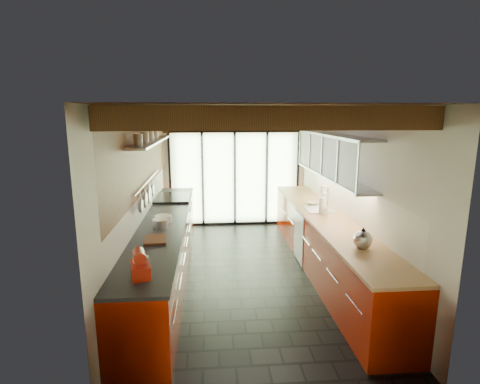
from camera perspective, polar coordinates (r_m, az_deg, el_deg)
The scene contains 18 objects.
ground at distance 6.18m, azimuth 0.97°, elevation -12.19°, with size 5.50×5.50×0.00m, color black.
room_shell at distance 5.71m, azimuth 1.03°, elevation 3.15°, with size 5.50×5.50×5.50m.
ceiling_beams at distance 6.02m, azimuth 0.69°, elevation 11.34°, with size 3.14×5.06×4.90m.
glass_door at distance 8.37m, azimuth -0.80°, elevation 5.99°, with size 2.95×0.10×2.90m.
left_counter at distance 6.02m, azimuth -11.31°, elevation -8.35°, with size 0.68×5.00×0.92m.
range_stove at distance 7.39m, azimuth -10.06°, elevation -4.41°, with size 0.66×0.90×0.97m.
right_counter at distance 6.25m, azimuth 12.79°, elevation -7.64°, with size 0.68×5.00×0.92m.
sink_assembly at distance 6.48m, azimuth 12.06°, elevation -2.31°, with size 0.45×0.52×0.43m.
upper_cabinets_right at distance 6.27m, azimuth 13.93°, elevation 5.41°, with size 0.34×3.00×3.00m.
left_wall_fixtures at distance 5.86m, azimuth -13.58°, elevation 5.30°, with size 0.28×2.60×0.96m.
stand_mixer at distance 3.94m, azimuth -14.95°, elevation -10.71°, with size 0.25×0.35×0.29m.
pot_large at distance 5.42m, azimuth -12.04°, elevation -4.78°, with size 0.22×0.22×0.14m, color silver.
pot_small at distance 5.75m, azimuth -11.61°, elevation -4.01°, with size 0.26×0.26×0.10m, color silver.
cutting_board at distance 4.94m, azimuth -12.76°, elevation -7.10°, with size 0.27×0.38×0.03m, color brown.
kettle at distance 4.78m, azimuth 18.22°, elevation -6.75°, with size 0.30×0.32×0.27m.
paper_towel at distance 6.27m, azimuth 12.44°, elevation -1.98°, with size 0.13×0.13×0.30m.
soap_bottle at distance 6.13m, azimuth 12.86°, elevation -2.68°, with size 0.08×0.08×0.18m, color silver.
bowl at distance 6.81m, azimuth 11.07°, elevation -1.71°, with size 0.20×0.20×0.05m, color silver.
Camera 1 is at (-0.56, -5.61, 2.52)m, focal length 28.00 mm.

